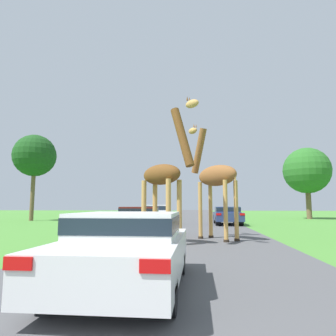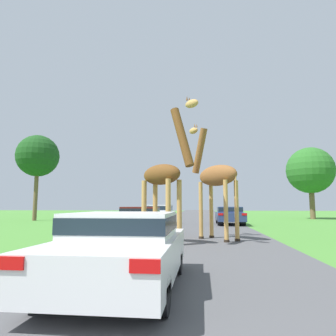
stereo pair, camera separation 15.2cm
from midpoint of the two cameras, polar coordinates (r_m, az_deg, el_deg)
road at (r=30.43m, az=4.43°, el=-9.77°), size 7.61×120.00×0.00m
giraffe_near_road at (r=11.34m, az=-0.99°, el=-1.58°), size 2.46×1.97×5.37m
giraffe_companion at (r=13.05m, az=8.51°, el=-1.76°), size 2.28×2.51×5.28m
car_lead_maroon at (r=5.50m, az=-8.48°, el=-14.71°), size 1.89×4.06×1.30m
car_queue_right at (r=15.50m, az=-5.76°, el=-9.71°), size 1.89×4.21×1.35m
car_queue_left at (r=23.13m, az=-2.09°, el=-8.74°), size 1.90×4.29×1.45m
car_far_ahead at (r=23.09m, az=11.06°, el=-8.73°), size 1.93×4.40×1.31m
tree_centre_back at (r=31.29m, az=-24.19°, el=2.11°), size 3.98×3.98×8.13m
tree_right_cluster at (r=35.01m, az=24.82°, el=-0.48°), size 4.86×4.86×7.52m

